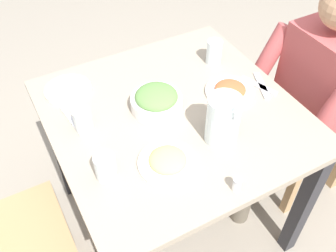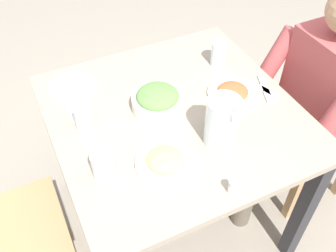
# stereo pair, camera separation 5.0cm
# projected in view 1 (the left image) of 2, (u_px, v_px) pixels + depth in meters

# --- Properties ---
(ground_plane) EXTENTS (8.00, 8.00, 0.00)m
(ground_plane) POSITION_uv_depth(u_px,v_px,m) (172.00, 215.00, 2.03)
(ground_plane) COLOR gray
(dining_table) EXTENTS (0.95, 0.95, 0.76)m
(dining_table) POSITION_uv_depth(u_px,v_px,m) (174.00, 133.00, 1.58)
(dining_table) COLOR gray
(dining_table) RESTS_ON ground_plane
(chair_near) EXTENTS (0.40, 0.40, 0.87)m
(chair_near) POSITION_uv_depth(u_px,v_px,m) (322.00, 108.00, 1.89)
(chair_near) COLOR tan
(chair_near) RESTS_ON ground_plane
(diner_near) EXTENTS (0.48, 0.53, 1.17)m
(diner_near) POSITION_uv_depth(u_px,v_px,m) (298.00, 99.00, 1.72)
(diner_near) COLOR #B24C4C
(diner_near) RESTS_ON ground_plane
(water_pitcher) EXTENTS (0.16, 0.12, 0.19)m
(water_pitcher) POSITION_uv_depth(u_px,v_px,m) (223.00, 119.00, 1.33)
(water_pitcher) COLOR silver
(water_pitcher) RESTS_ON dining_table
(salad_bowl) EXTENTS (0.20, 0.20, 0.09)m
(salad_bowl) POSITION_uv_depth(u_px,v_px,m) (157.00, 100.00, 1.48)
(salad_bowl) COLOR white
(salad_bowl) RESTS_ON dining_table
(plate_rice_curry) EXTENTS (0.20, 0.20, 0.04)m
(plate_rice_curry) POSITION_uv_depth(u_px,v_px,m) (230.00, 90.00, 1.56)
(plate_rice_curry) COLOR white
(plate_rice_curry) RESTS_ON dining_table
(plate_yoghurt) EXTENTS (0.19, 0.19, 0.05)m
(plate_yoghurt) POSITION_uv_depth(u_px,v_px,m) (68.00, 87.00, 1.57)
(plate_yoghurt) COLOR white
(plate_yoghurt) RESTS_ON dining_table
(plate_fries) EXTENTS (0.21, 0.21, 0.05)m
(plate_fries) POSITION_uv_depth(u_px,v_px,m) (168.00, 161.00, 1.30)
(plate_fries) COLOR white
(plate_fries) RESTS_ON dining_table
(water_glass_far_right) EXTENTS (0.07, 0.07, 0.11)m
(water_glass_far_right) POSITION_uv_depth(u_px,v_px,m) (214.00, 52.00, 1.68)
(water_glass_far_right) COLOR silver
(water_glass_far_right) RESTS_ON dining_table
(water_glass_center) EXTENTS (0.07, 0.07, 0.10)m
(water_glass_center) POSITION_uv_depth(u_px,v_px,m) (105.00, 167.00, 1.24)
(water_glass_center) COLOR silver
(water_glass_center) RESTS_ON dining_table
(water_glass_near_left) EXTENTS (0.07, 0.07, 0.09)m
(water_glass_near_left) POSITION_uv_depth(u_px,v_px,m) (83.00, 120.00, 1.40)
(water_glass_near_left) COLOR silver
(water_glass_near_left) RESTS_ON dining_table
(salt_shaker) EXTENTS (0.03, 0.03, 0.05)m
(salt_shaker) POSITION_uv_depth(u_px,v_px,m) (238.00, 184.00, 1.22)
(salt_shaker) COLOR white
(salt_shaker) RESTS_ON dining_table
(fork_near) EXTENTS (0.17, 0.08, 0.01)m
(fork_near) POSITION_uv_depth(u_px,v_px,m) (259.00, 86.00, 1.60)
(fork_near) COLOR silver
(fork_near) RESTS_ON dining_table
(knife_near) EXTENTS (0.19, 0.04, 0.01)m
(knife_near) POSITION_uv_depth(u_px,v_px,m) (72.00, 120.00, 1.46)
(knife_near) COLOR silver
(knife_near) RESTS_ON dining_table
(fork_far) EXTENTS (0.17, 0.09, 0.01)m
(fork_far) POSITION_uv_depth(u_px,v_px,m) (262.00, 86.00, 1.60)
(fork_far) COLOR silver
(fork_far) RESTS_ON dining_table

